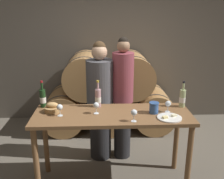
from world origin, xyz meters
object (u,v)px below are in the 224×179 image
(wine_glass_center, at_px, (134,113))
(wine_bottle_red, at_px, (43,98))
(cheese_plate, at_px, (169,118))
(bread_basket, at_px, (52,108))
(wine_glass_left, at_px, (96,106))
(wine_glass_far_left, at_px, (60,108))
(person_right, at_px, (123,98))
(wine_bottle_rose, at_px, (98,98))
(blue_crock, at_px, (154,107))
(person_left, at_px, (100,102))
(tasting_table, at_px, (112,124))
(wine_glass_right, at_px, (168,104))
(wine_bottle_white, at_px, (182,98))

(wine_glass_center, bearing_deg, wine_bottle_red, 156.14)
(wine_bottle_red, bearing_deg, cheese_plate, -15.50)
(bread_basket, distance_m, wine_glass_left, 0.52)
(wine_glass_far_left, distance_m, wine_glass_left, 0.41)
(person_right, xyz_separation_m, bread_basket, (-0.86, -0.52, 0.07))
(wine_bottle_rose, height_order, blue_crock, wine_bottle_rose)
(wine_bottle_rose, relative_size, wine_glass_center, 2.43)
(wine_bottle_red, relative_size, cheese_plate, 1.23)
(wine_bottle_rose, distance_m, wine_glass_center, 0.59)
(wine_bottle_rose, bearing_deg, wine_glass_left, -95.11)
(wine_bottle_rose, height_order, wine_glass_center, wine_bottle_rose)
(person_right, height_order, blue_crock, person_right)
(person_left, height_order, cheese_plate, person_left)
(tasting_table, relative_size, cheese_plate, 6.74)
(person_right, distance_m, wine_bottle_red, 1.07)
(wine_bottle_red, height_order, wine_glass_center, wine_bottle_red)
(wine_bottle_rose, relative_size, cheese_plate, 1.23)
(blue_crock, xyz_separation_m, wine_glass_center, (-0.26, -0.22, 0.03))
(wine_glass_right, bearing_deg, wine_glass_left, -179.05)
(wine_glass_center, bearing_deg, tasting_table, 134.69)
(wine_glass_far_left, relative_size, wine_glass_left, 1.00)
(tasting_table, relative_size, person_right, 1.05)
(blue_crock, distance_m, wine_glass_left, 0.66)
(blue_crock, height_order, wine_glass_left, wine_glass_left)
(wine_bottle_rose, height_order, wine_glass_right, wine_bottle_rose)
(blue_crock, bearing_deg, wine_bottle_red, 169.35)
(tasting_table, relative_size, person_left, 1.09)
(wine_bottle_white, bearing_deg, person_left, 157.39)
(person_left, bearing_deg, tasting_table, -76.51)
(person_right, xyz_separation_m, wine_bottle_rose, (-0.33, -0.37, 0.14))
(wine_bottle_red, height_order, wine_bottle_rose, same)
(bread_basket, height_order, wine_glass_left, wine_glass_left)
(wine_bottle_white, xyz_separation_m, wine_glass_right, (-0.21, -0.16, -0.01))
(wine_bottle_red, distance_m, wine_glass_far_left, 0.37)
(blue_crock, xyz_separation_m, wine_glass_right, (0.17, 0.03, 0.03))
(wine_bottle_rose, bearing_deg, wine_glass_center, -49.40)
(person_left, relative_size, wine_bottle_white, 5.13)
(bread_basket, xyz_separation_m, wine_glass_right, (1.34, -0.06, 0.05))
(wine_glass_left, bearing_deg, wine_bottle_rose, 84.89)
(bread_basket, bearing_deg, person_left, 42.99)
(person_right, relative_size, bread_basket, 9.40)
(wine_bottle_rose, height_order, wine_glass_left, wine_bottle_rose)
(wine_bottle_white, bearing_deg, wine_glass_right, -143.30)
(tasting_table, distance_m, wine_bottle_white, 0.91)
(person_right, relative_size, blue_crock, 13.38)
(bread_basket, distance_m, wine_glass_far_left, 0.17)
(tasting_table, height_order, blue_crock, blue_crock)
(blue_crock, distance_m, wine_glass_center, 0.34)
(tasting_table, xyz_separation_m, cheese_plate, (0.62, -0.16, 0.14))
(wine_glass_center, bearing_deg, person_right, 93.60)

